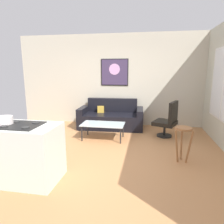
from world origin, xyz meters
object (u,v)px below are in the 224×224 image
(couch, at_px, (111,118))
(armchair, at_px, (168,120))
(coffee_table, at_px, (103,125))
(bar_stool, at_px, (183,136))
(wall_painting, at_px, (115,72))
(mixing_bowl, at_px, (4,121))

(couch, relative_size, armchair, 2.05)
(coffee_table, bearing_deg, armchair, 15.40)
(bar_stool, relative_size, wall_painting, 0.79)
(armchair, xyz_separation_m, wall_painting, (-1.57, 1.07, 1.20))
(coffee_table, height_order, bar_stool, bar_stool)
(couch, xyz_separation_m, bar_stool, (1.75, -2.06, 0.23))
(mixing_bowl, distance_m, wall_painting, 3.84)
(couch, distance_m, mixing_bowl, 3.41)
(armchair, bearing_deg, couch, 158.95)
(coffee_table, distance_m, wall_painting, 1.98)
(coffee_table, relative_size, wall_painting, 1.25)
(couch, height_order, mixing_bowl, mixing_bowl)
(coffee_table, xyz_separation_m, wall_painting, (0.04, 1.51, 1.28))
(bar_stool, bearing_deg, mixing_bowl, -158.74)
(armchair, xyz_separation_m, bar_stool, (0.14, -1.44, 0.06))
(coffee_table, xyz_separation_m, bar_stool, (1.76, -1.00, 0.14))
(wall_painting, bearing_deg, armchair, -34.08)
(bar_stool, distance_m, wall_painting, 3.24)
(armchair, bearing_deg, bar_stool, -84.34)
(couch, height_order, bar_stool, couch)
(coffee_table, relative_size, bar_stool, 1.58)
(couch, xyz_separation_m, coffee_table, (-0.01, -1.06, 0.08))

